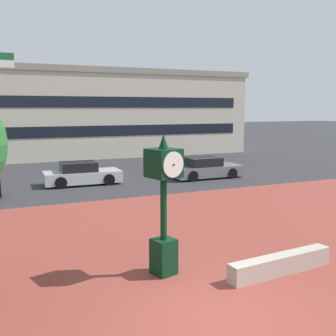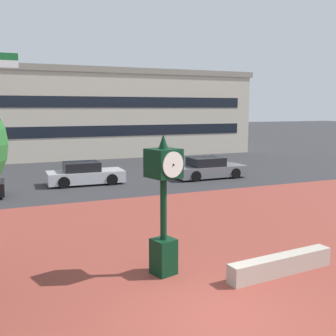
{
  "view_description": "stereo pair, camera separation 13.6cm",
  "coord_description": "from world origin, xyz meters",
  "px_view_note": "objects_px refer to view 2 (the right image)",
  "views": [
    {
      "loc": [
        -4.25,
        -6.84,
        4.28
      ],
      "look_at": [
        -0.08,
        2.62,
        2.76
      ],
      "focal_mm": 43.54,
      "sensor_mm": 36.0,
      "label": 1
    },
    {
      "loc": [
        -4.12,
        -6.89,
        4.28
      ],
      "look_at": [
        -0.08,
        2.62,
        2.76
      ],
      "focal_mm": 43.54,
      "sensor_mm": 36.0,
      "label": 2
    }
  ],
  "objects_px": {
    "car_street_near": "(85,174)",
    "civic_building": "(102,113)",
    "street_clock": "(163,200)",
    "car_street_far": "(208,169)"
  },
  "relations": [
    {
      "from": "car_street_near",
      "to": "civic_building",
      "type": "distance_m",
      "value": 17.02
    },
    {
      "from": "street_clock",
      "to": "car_street_near",
      "type": "bearing_deg",
      "value": 70.62
    },
    {
      "from": "street_clock",
      "to": "civic_building",
      "type": "bearing_deg",
      "value": 62.54
    },
    {
      "from": "car_street_far",
      "to": "civic_building",
      "type": "height_order",
      "value": "civic_building"
    },
    {
      "from": "car_street_near",
      "to": "car_street_far",
      "type": "distance_m",
      "value": 7.51
    },
    {
      "from": "car_street_near",
      "to": "car_street_far",
      "type": "xyz_separation_m",
      "value": [
        7.46,
        -0.88,
        0.0
      ]
    },
    {
      "from": "street_clock",
      "to": "car_street_near",
      "type": "height_order",
      "value": "street_clock"
    },
    {
      "from": "street_clock",
      "to": "car_street_near",
      "type": "relative_size",
      "value": 0.85
    },
    {
      "from": "street_clock",
      "to": "car_street_far",
      "type": "bearing_deg",
      "value": 40.58
    },
    {
      "from": "car_street_near",
      "to": "car_street_far",
      "type": "height_order",
      "value": "same"
    }
  ]
}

